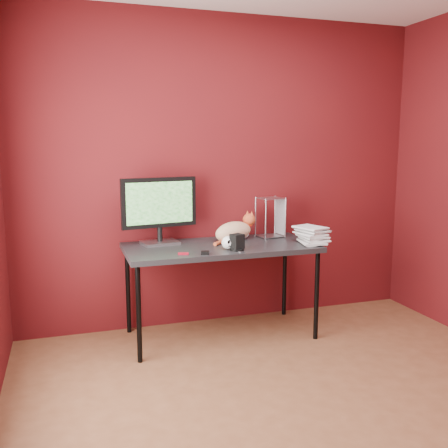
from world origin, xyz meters
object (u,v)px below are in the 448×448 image
object	(u,v)px
cat	(234,231)
skull_mug	(229,243)
book_stack	(304,150)
speaker	(237,243)
desk	(221,251)
monitor	(159,207)

from	to	relation	value
cat	skull_mug	distance (m)	0.36
skull_mug	book_stack	size ratio (longest dim) A/B	0.07
speaker	book_stack	xyz separation A→B (m)	(0.57, 0.07, 0.69)
speaker	book_stack	world-z (taller)	book_stack
desk	book_stack	xyz separation A→B (m)	(0.63, -0.15, 0.80)
skull_mug	book_stack	distance (m)	0.93
cat	monitor	bearing A→B (deg)	155.44
skull_mug	speaker	size ratio (longest dim) A/B	0.88
cat	skull_mug	size ratio (longest dim) A/B	4.01
desk	speaker	world-z (taller)	speaker
desk	speaker	size ratio (longest dim) A/B	12.08
desk	cat	bearing A→B (deg)	41.90
cat	speaker	distance (m)	0.39
book_stack	monitor	bearing A→B (deg)	162.50
desk	book_stack	distance (m)	1.03
speaker	book_stack	distance (m)	0.90
cat	book_stack	bearing A→B (deg)	-53.89
skull_mug	monitor	bearing A→B (deg)	129.28
desk	monitor	world-z (taller)	monitor
speaker	monitor	bearing A→B (deg)	118.56
cat	speaker	size ratio (longest dim) A/B	3.51
desk	book_stack	size ratio (longest dim) A/B	1.01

